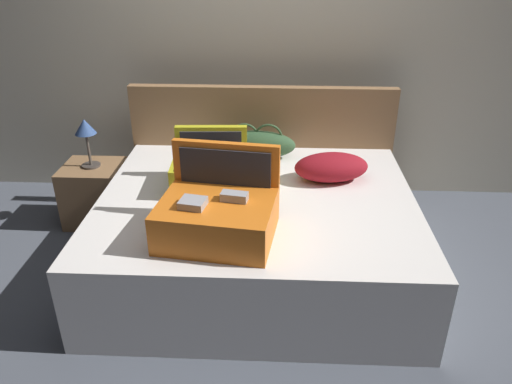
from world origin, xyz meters
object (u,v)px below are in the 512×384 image
at_px(hard_case_medium, 210,169).
at_px(duffel_bag, 257,144).
at_px(table_lamp, 86,131).
at_px(nightstand, 96,193).
at_px(bed, 257,234).
at_px(hard_case_large, 218,214).
at_px(pillow_near_headboard, 331,167).

relative_size(hard_case_medium, duffel_bag, 0.86).
bearing_deg(table_lamp, nightstand, 0.00).
relative_size(bed, hard_case_medium, 4.00).
bearing_deg(nightstand, bed, -24.64).
xyz_separation_m(hard_case_medium, duffel_bag, (0.27, 0.48, -0.01)).
bearing_deg(nightstand, hard_case_medium, -24.54).
bearing_deg(hard_case_medium, table_lamp, 152.40).
bearing_deg(hard_case_large, duffel_bag, 89.25).
height_order(pillow_near_headboard, nightstand, pillow_near_headboard).
height_order(hard_case_large, nightstand, hard_case_large).
bearing_deg(bed, hard_case_large, -112.64).
relative_size(hard_case_medium, table_lamp, 1.34).
distance_m(hard_case_medium, duffel_bag, 0.56).
distance_m(hard_case_medium, nightstand, 1.13).
bearing_deg(hard_case_large, table_lamp, 143.66).
bearing_deg(duffel_bag, hard_case_large, -98.27).
distance_m(bed, duffel_bag, 0.73).
xyz_separation_m(bed, duffel_bag, (-0.03, 0.63, 0.37)).
bearing_deg(table_lamp, hard_case_medium, -24.54).
bearing_deg(hard_case_large, hard_case_medium, 108.70).
relative_size(hard_case_medium, nightstand, 1.07).
relative_size(bed, pillow_near_headboard, 4.01).
height_order(hard_case_large, hard_case_medium, hard_case_large).
distance_m(duffel_bag, nightstand, 1.30).
distance_m(bed, nightstand, 1.39).
xyz_separation_m(duffel_bag, pillow_near_headboard, (0.51, -0.36, -0.01)).
height_order(duffel_bag, pillow_near_headboard, duffel_bag).
bearing_deg(nightstand, duffel_bag, 2.21).
distance_m(duffel_bag, table_lamp, 1.23).
bearing_deg(hard_case_medium, hard_case_large, -81.88).
bearing_deg(pillow_near_headboard, hard_case_large, -132.73).
height_order(bed, hard_case_medium, hard_case_medium).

